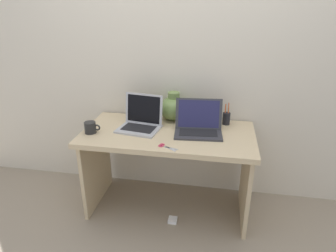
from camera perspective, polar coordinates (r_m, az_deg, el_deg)
name	(u,v)px	position (r m, az deg, el deg)	size (l,w,h in m)	color
ground_plane	(168,206)	(2.68, 0.00, -15.09)	(6.00, 6.00, 0.00)	gray
back_wall	(176,59)	(2.52, 1.51, 12.63)	(4.40, 0.04, 2.40)	beige
desk	(168,150)	(2.38, 0.00, -4.63)	(1.32, 0.66, 0.71)	#D1B78C
laptop_left	(141,119)	(2.37, -5.14, 1.27)	(0.35, 0.30, 0.26)	#B2B2B7
laptop_right	(198,124)	(2.30, 5.82, 0.38)	(0.38, 0.28, 0.25)	#333338
green_vase	(174,108)	(2.52, 1.08, 3.49)	(0.24, 0.24, 0.24)	#75934C
coffee_mug	(91,128)	(2.35, -14.56, -0.29)	(0.13, 0.09, 0.09)	black
pen_cup	(226,118)	(2.48, 11.05, 1.46)	(0.06, 0.06, 0.19)	black
scissors	(165,146)	(2.08, -0.61, -3.91)	(0.14, 0.10, 0.01)	#B7B7BC
power_brick	(173,220)	(2.52, 0.89, -17.49)	(0.07, 0.07, 0.03)	white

